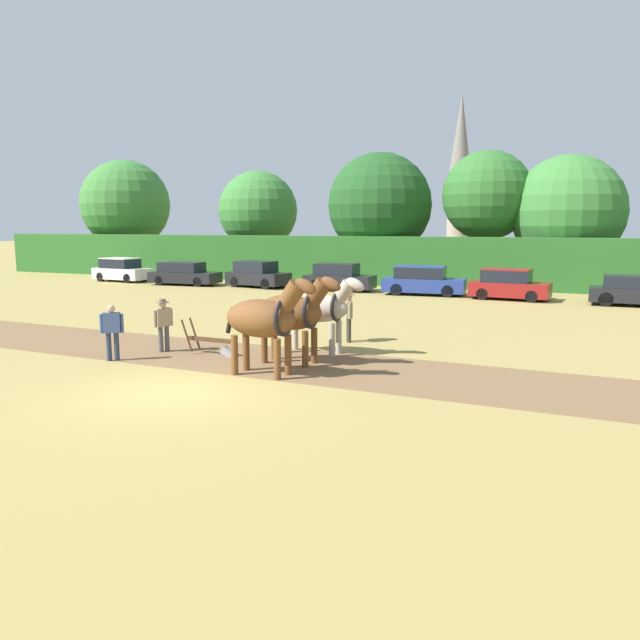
{
  "coord_description": "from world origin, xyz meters",
  "views": [
    {
      "loc": [
        8.5,
        -11.4,
        3.8
      ],
      "look_at": [
        1.52,
        4.86,
        1.1
      ],
      "focal_mm": 35.0,
      "sensor_mm": 36.0,
      "label": 1
    }
  ],
  "objects_px": {
    "parked_car_far_right": "(633,291)",
    "farmer_onlooker_left": "(112,329)",
    "draft_horse_trail_left": "(317,308)",
    "tree_left": "(258,211)",
    "tree_center": "(487,196)",
    "draft_horse_lead_left": "(265,318)",
    "parked_car_center_left": "(257,275)",
    "tree_center_right": "(568,211)",
    "farmer_beside_team": "(349,313)",
    "plow": "(214,344)",
    "tree_far_left": "(126,205)",
    "tree_center_left": "(380,205)",
    "farmer_at_plow": "(163,321)",
    "parked_car_far_left": "(122,270)",
    "parked_car_center_right": "(423,281)",
    "draft_horse_lead_right": "(293,312)",
    "parked_car_right": "(509,285)",
    "parked_car_center": "(339,278)",
    "church_spire": "(460,173)",
    "parked_car_left": "(184,274)"
  },
  "relations": [
    {
      "from": "tree_center_right",
      "to": "plow",
      "type": "relative_size",
      "value": 4.61
    },
    {
      "from": "draft_horse_trail_left",
      "to": "parked_car_far_right",
      "type": "height_order",
      "value": "draft_horse_trail_left"
    },
    {
      "from": "tree_left",
      "to": "farmer_at_plow",
      "type": "bearing_deg",
      "value": -66.65
    },
    {
      "from": "farmer_at_plow",
      "to": "parked_car_center_left",
      "type": "xyz_separation_m",
      "value": [
        -7.02,
        18.56,
        -0.16
      ]
    },
    {
      "from": "tree_center_right",
      "to": "parked_car_left",
      "type": "distance_m",
      "value": 24.59
    },
    {
      "from": "draft_horse_trail_left",
      "to": "farmer_onlooker_left",
      "type": "relative_size",
      "value": 1.81
    },
    {
      "from": "tree_center",
      "to": "tree_far_left",
      "type": "bearing_deg",
      "value": 179.27
    },
    {
      "from": "tree_center",
      "to": "draft_horse_lead_left",
      "type": "xyz_separation_m",
      "value": [
        -1.15,
        -28.45,
        -4.21
      ]
    },
    {
      "from": "parked_car_center",
      "to": "tree_center",
      "type": "bearing_deg",
      "value": 48.0
    },
    {
      "from": "parked_car_far_right",
      "to": "parked_car_left",
      "type": "bearing_deg",
      "value": -179.68
    },
    {
      "from": "tree_far_left",
      "to": "tree_center_left",
      "type": "xyz_separation_m",
      "value": [
        22.65,
        -0.76,
        -0.35
      ]
    },
    {
      "from": "farmer_beside_team",
      "to": "parked_car_far_left",
      "type": "distance_m",
      "value": 26.5
    },
    {
      "from": "tree_center_right",
      "to": "parked_car_far_left",
      "type": "height_order",
      "value": "tree_center_right"
    },
    {
      "from": "tree_left",
      "to": "parked_car_center",
      "type": "bearing_deg",
      "value": -41.88
    },
    {
      "from": "tree_left",
      "to": "parked_car_center_right",
      "type": "height_order",
      "value": "tree_left"
    },
    {
      "from": "parked_car_center_left",
      "to": "parked_car_center_right",
      "type": "height_order",
      "value": "parked_car_center_left"
    },
    {
      "from": "parked_car_center",
      "to": "church_spire",
      "type": "bearing_deg",
      "value": 89.31
    },
    {
      "from": "draft_horse_lead_left",
      "to": "farmer_beside_team",
      "type": "distance_m",
      "value": 5.19
    },
    {
      "from": "plow",
      "to": "parked_car_left",
      "type": "relative_size",
      "value": 0.39
    },
    {
      "from": "tree_left",
      "to": "tree_center_left",
      "type": "bearing_deg",
      "value": -7.38
    },
    {
      "from": "parked_car_far_right",
      "to": "farmer_onlooker_left",
      "type": "bearing_deg",
      "value": -125.54
    },
    {
      "from": "tree_center_right",
      "to": "parked_car_center_right",
      "type": "height_order",
      "value": "tree_center_right"
    },
    {
      "from": "plow",
      "to": "farmer_at_plow",
      "type": "bearing_deg",
      "value": -172.9
    },
    {
      "from": "parked_car_center_left",
      "to": "tree_far_left",
      "type": "bearing_deg",
      "value": 163.35
    },
    {
      "from": "draft_horse_trail_left",
      "to": "tree_far_left",
      "type": "bearing_deg",
      "value": 140.05
    },
    {
      "from": "tree_center_right",
      "to": "farmer_beside_team",
      "type": "height_order",
      "value": "tree_center_right"
    },
    {
      "from": "farmer_beside_team",
      "to": "tree_far_left",
      "type": "bearing_deg",
      "value": 114.85
    },
    {
      "from": "tree_center",
      "to": "parked_car_center",
      "type": "xyz_separation_m",
      "value": [
        -7.04,
        -8.4,
        -4.93
      ]
    },
    {
      "from": "tree_left",
      "to": "parked_car_center_right",
      "type": "distance_m",
      "value": 18.68
    },
    {
      "from": "plow",
      "to": "farmer_onlooker_left",
      "type": "xyz_separation_m",
      "value": [
        -2.22,
        -1.78,
        0.59
      ]
    },
    {
      "from": "draft_horse_trail_left",
      "to": "tree_center",
      "type": "bearing_deg",
      "value": 89.53
    },
    {
      "from": "tree_center",
      "to": "parked_car_far_right",
      "type": "height_order",
      "value": "tree_center"
    },
    {
      "from": "tree_far_left",
      "to": "parked_car_center_right",
      "type": "distance_m",
      "value": 29.66
    },
    {
      "from": "tree_center",
      "to": "tree_center_right",
      "type": "height_order",
      "value": "tree_center"
    },
    {
      "from": "farmer_at_plow",
      "to": "parked_car_center_left",
      "type": "bearing_deg",
      "value": 135.92
    },
    {
      "from": "tree_center_left",
      "to": "parked_car_far_right",
      "type": "relative_size",
      "value": 2.18
    },
    {
      "from": "draft_horse_lead_right",
      "to": "farmer_at_plow",
      "type": "relative_size",
      "value": 1.67
    },
    {
      "from": "plow",
      "to": "farmer_beside_team",
      "type": "distance_m",
      "value": 4.62
    },
    {
      "from": "tree_far_left",
      "to": "farmer_at_plow",
      "type": "xyz_separation_m",
      "value": [
        24.43,
        -27.37,
        -4.58
      ]
    },
    {
      "from": "tree_left",
      "to": "tree_center",
      "type": "height_order",
      "value": "tree_center"
    },
    {
      "from": "draft_horse_trail_left",
      "to": "parked_car_center",
      "type": "bearing_deg",
      "value": 111.31
    },
    {
      "from": "draft_horse_lead_left",
      "to": "farmer_onlooker_left",
      "type": "bearing_deg",
      "value": -176.12
    },
    {
      "from": "parked_car_far_left",
      "to": "parked_car_center",
      "type": "height_order",
      "value": "parked_car_far_left"
    },
    {
      "from": "church_spire",
      "to": "parked_car_left",
      "type": "height_order",
      "value": "church_spire"
    },
    {
      "from": "tree_center",
      "to": "parked_car_right",
      "type": "height_order",
      "value": "tree_center"
    },
    {
      "from": "farmer_at_plow",
      "to": "parked_car_far_left",
      "type": "relative_size",
      "value": 0.39
    },
    {
      "from": "tree_center_left",
      "to": "parked_car_center_right",
      "type": "relative_size",
      "value": 1.92
    },
    {
      "from": "tree_center",
      "to": "parked_car_far_left",
      "type": "relative_size",
      "value": 2.09
    },
    {
      "from": "tree_left",
      "to": "parked_car_far_right",
      "type": "xyz_separation_m",
      "value": [
        25.81,
        -10.24,
        -4.2
      ]
    },
    {
      "from": "draft_horse_lead_left",
      "to": "parked_car_center_left",
      "type": "relative_size",
      "value": 0.65
    }
  ]
}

